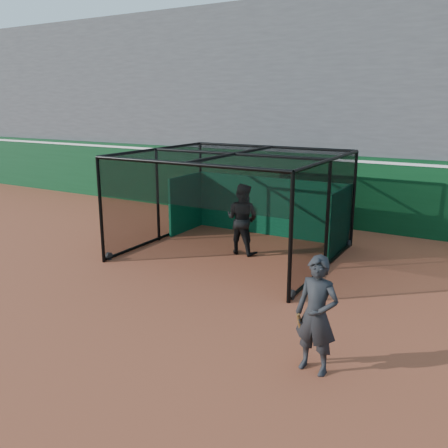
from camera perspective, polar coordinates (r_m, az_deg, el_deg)
The scene contains 6 objects.
ground at distance 10.41m, azimuth -6.66°, elevation -9.74°, with size 120.00×120.00×0.00m, color #96462B.
outfield_wall at distance 17.32m, azimuth 10.22°, elevation 4.37°, with size 50.00×0.50×2.50m.
grandstand at distance 20.66m, azimuth 14.34°, elevation 14.63°, with size 50.00×7.85×8.95m.
batting_cage at distance 13.40m, azimuth 1.27°, elevation 2.31°, with size 5.52×5.01×2.87m.
batter at distance 13.53m, azimuth 2.19°, elevation 0.61°, with size 0.99×0.77×2.03m, color black.
on_deck_player at distance 7.77m, azimuth 11.07°, elevation -10.73°, with size 0.76×0.54×1.95m.
Camera 1 is at (5.75, -7.57, 4.24)m, focal length 38.00 mm.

